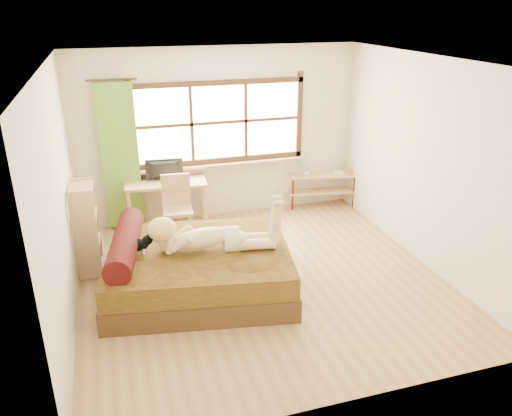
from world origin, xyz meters
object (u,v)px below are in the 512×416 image
object	(u,v)px
kitten	(136,243)
bookshelf	(86,228)
woman	(211,224)
chair	(177,203)
pipe_shelf	(323,183)
bed	(195,267)
desk	(166,188)

from	to	relation	value
kitten	bookshelf	xyz separation A→B (m)	(-0.57, 0.77, -0.07)
woman	chair	bearing A→B (deg)	105.94
kitten	chair	world-z (taller)	chair
chair	bookshelf	world-z (taller)	bookshelf
woman	pipe_shelf	size ratio (longest dim) A/B	1.28
bed	bookshelf	distance (m)	1.54
chair	bed	bearing A→B (deg)	-86.26
desk	bookshelf	world-z (taller)	bookshelf
bookshelf	pipe_shelf	bearing A→B (deg)	18.89
woman	desk	distance (m)	2.03
woman	pipe_shelf	xyz separation A→B (m)	(2.40, 2.12, -0.45)
bed	chair	xyz separation A→B (m)	(0.03, 1.58, 0.23)
bed	desk	bearing A→B (deg)	102.15
chair	pipe_shelf	world-z (taller)	chair
desk	bookshelf	distance (m)	1.58
bed	chair	bearing A→B (deg)	98.80
chair	kitten	bearing A→B (deg)	-110.30
bed	chair	distance (m)	1.59
desk	chair	xyz separation A→B (m)	(0.11, -0.36, -0.13)
woman	desk	size ratio (longest dim) A/B	1.21
woman	desk	xyz separation A→B (m)	(-0.28, 2.00, -0.21)
bed	kitten	size ratio (longest dim) A/B	7.48
woman	kitten	distance (m)	0.90
chair	pipe_shelf	distance (m)	2.62
woman	bookshelf	bearing A→B (deg)	157.21
woman	kitten	xyz separation A→B (m)	(-0.87, 0.15, -0.20)
desk	kitten	bearing A→B (deg)	-102.87
pipe_shelf	bookshelf	bearing A→B (deg)	-153.27
pipe_shelf	bookshelf	world-z (taller)	bookshelf
bed	woman	xyz separation A→B (m)	(0.20, -0.06, 0.58)
pipe_shelf	woman	bearing A→B (deg)	-129.10
bed	pipe_shelf	size ratio (longest dim) A/B	2.05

